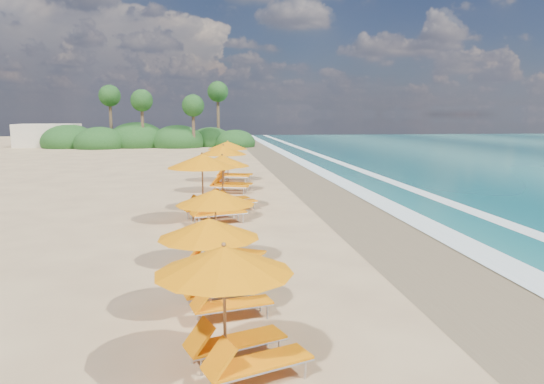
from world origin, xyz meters
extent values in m
plane|color=tan|center=(0.00, 0.00, 0.00)|extent=(160.00, 160.00, 0.00)
cube|color=olive|center=(4.00, 0.00, 0.01)|extent=(4.00, 160.00, 0.01)
cube|color=white|center=(5.50, 0.00, 0.03)|extent=(1.20, 160.00, 0.01)
cube|color=white|center=(8.50, 0.00, 0.02)|extent=(0.80, 160.00, 0.01)
cylinder|color=olive|center=(-2.03, -10.61, 1.01)|extent=(0.05, 0.05, 2.02)
cone|color=orange|center=(-2.03, -10.61, 1.85)|extent=(2.68, 2.68, 0.41)
sphere|color=olive|center=(-2.03, -10.61, 2.08)|extent=(0.07, 0.07, 0.07)
cylinder|color=olive|center=(-2.26, -8.14, 0.97)|extent=(0.05, 0.05, 1.94)
cone|color=orange|center=(-2.26, -8.14, 1.78)|extent=(2.40, 2.40, 0.39)
sphere|color=olive|center=(-2.26, -8.14, 1.99)|extent=(0.07, 0.07, 0.07)
cylinder|color=olive|center=(-2.08, -4.81, 1.01)|extent=(0.05, 0.05, 2.01)
cone|color=orange|center=(-2.08, -4.81, 1.84)|extent=(2.79, 2.79, 0.40)
sphere|color=olive|center=(-2.08, -4.81, 2.07)|extent=(0.07, 0.07, 0.07)
cylinder|color=olive|center=(-2.48, 0.72, 1.25)|extent=(0.06, 0.06, 2.50)
cone|color=orange|center=(-2.48, 0.72, 2.29)|extent=(3.20, 3.20, 0.50)
sphere|color=olive|center=(-2.48, 0.72, 2.57)|extent=(0.09, 0.09, 0.09)
cylinder|color=olive|center=(-1.69, 3.26, 1.12)|extent=(0.06, 0.06, 2.25)
cone|color=orange|center=(-1.69, 3.26, 2.06)|extent=(2.87, 2.87, 0.45)
sphere|color=olive|center=(-1.69, 3.26, 2.31)|extent=(0.08, 0.08, 0.08)
cylinder|color=olive|center=(-1.50, 8.09, 1.19)|extent=(0.06, 0.06, 2.37)
cone|color=orange|center=(-1.50, 8.09, 2.17)|extent=(3.04, 3.04, 0.48)
sphere|color=olive|center=(-1.50, 8.09, 2.44)|extent=(0.08, 0.08, 0.08)
cylinder|color=olive|center=(-1.12, 12.36, 1.17)|extent=(0.06, 0.06, 2.35)
cone|color=orange|center=(-1.12, 12.36, 2.15)|extent=(2.98, 2.98, 0.47)
sphere|color=olive|center=(-1.12, 12.36, 2.41)|extent=(0.08, 0.08, 0.08)
ellipsoid|color=#163D14|center=(-6.00, 45.00, 0.62)|extent=(6.40, 6.40, 4.16)
ellipsoid|color=#163D14|center=(-11.00, 46.00, 0.70)|extent=(7.20, 7.20, 4.68)
ellipsoid|color=#163D14|center=(-15.00, 44.00, 0.58)|extent=(6.00, 6.00, 3.90)
ellipsoid|color=#163D14|center=(-2.00, 47.00, 0.55)|extent=(5.60, 5.60, 3.64)
ellipsoid|color=#163D14|center=(-19.00, 46.00, 0.64)|extent=(6.60, 6.60, 4.29)
ellipsoid|color=#163D14|center=(1.00, 45.00, 0.49)|extent=(5.00, 5.00, 3.25)
cylinder|color=brown|center=(-4.00, 43.00, 2.50)|extent=(0.36, 0.36, 5.00)
sphere|color=#163D14|center=(-4.00, 43.00, 5.00)|extent=(2.60, 2.60, 2.60)
cylinder|color=brown|center=(-10.00, 44.00, 2.80)|extent=(0.36, 0.36, 5.60)
sphere|color=#163D14|center=(-10.00, 44.00, 5.60)|extent=(2.60, 2.60, 2.60)
cylinder|color=brown|center=(-14.00, 46.00, 3.10)|extent=(0.36, 0.36, 6.20)
sphere|color=#163D14|center=(-14.00, 46.00, 6.20)|extent=(2.60, 2.60, 2.60)
cylinder|color=brown|center=(-1.00, 47.00, 3.40)|extent=(0.36, 0.36, 6.80)
sphere|color=#163D14|center=(-1.00, 47.00, 6.80)|extent=(2.60, 2.60, 2.60)
cube|color=beige|center=(-22.00, 48.00, 1.40)|extent=(7.00, 5.00, 2.80)
camera|label=1|loc=(-2.22, -17.83, 3.96)|focal=33.38mm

